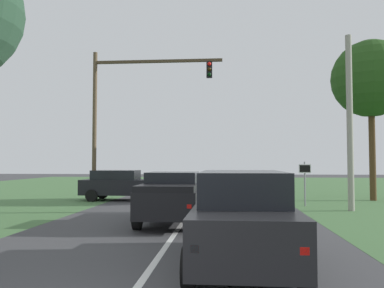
% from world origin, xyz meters
% --- Properties ---
extents(ground_plane, '(120.00, 120.00, 0.00)m').
position_xyz_m(ground_plane, '(0.00, 9.43, 0.00)').
color(ground_plane, '#424244').
extents(red_suv_near, '(2.27, 5.01, 2.00)m').
position_xyz_m(red_suv_near, '(1.92, 3.90, 1.04)').
color(red_suv_near, black).
rests_on(red_suv_near, ground_plane).
extents(pickup_truck_lead, '(2.24, 5.35, 1.85)m').
position_xyz_m(pickup_truck_lead, '(-0.33, 9.72, 0.97)').
color(pickup_truck_lead, black).
rests_on(pickup_truck_lead, ground_plane).
extents(traffic_light, '(7.51, 0.40, 8.62)m').
position_xyz_m(traffic_light, '(-4.14, 17.59, 5.63)').
color(traffic_light, brown).
rests_on(traffic_light, ground_plane).
extents(keep_moving_sign, '(0.60, 0.09, 2.24)m').
position_xyz_m(keep_moving_sign, '(5.58, 15.75, 1.44)').
color(keep_moving_sign, gray).
rests_on(keep_moving_sign, ground_plane).
extents(oak_tree_right, '(4.51, 4.51, 9.38)m').
position_xyz_m(oak_tree_right, '(10.12, 19.12, 7.09)').
color(oak_tree_right, '#4C351E').
rests_on(oak_tree_right, ground_plane).
extents(crossing_suv_far, '(4.32, 2.18, 1.75)m').
position_xyz_m(crossing_suv_far, '(-4.62, 18.05, 0.92)').
color(crossing_suv_far, black).
rests_on(crossing_suv_far, ground_plane).
extents(utility_pole_right, '(0.28, 0.28, 8.11)m').
position_xyz_m(utility_pole_right, '(7.29, 13.96, 4.05)').
color(utility_pole_right, '#9E998E').
rests_on(utility_pole_right, ground_plane).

